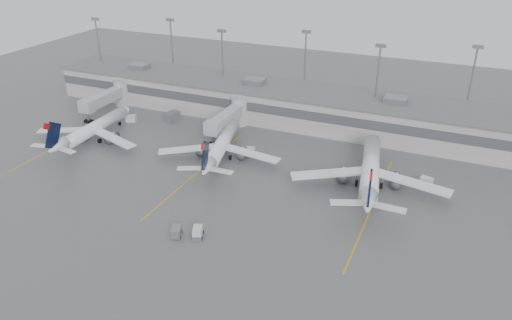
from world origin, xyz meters
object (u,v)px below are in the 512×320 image
at_px(jet_far_left, 92,129).
at_px(jet_mid_left, 221,145).
at_px(baggage_tug, 198,233).
at_px(jet_mid_right, 370,170).

height_order(jet_far_left, jet_mid_left, jet_mid_left).
distance_m(jet_mid_left, baggage_tug, 29.08).
distance_m(jet_far_left, jet_mid_left, 31.13).
distance_m(jet_mid_right, baggage_tug, 35.32).
relative_size(jet_far_left, jet_mid_left, 1.01).
bearing_deg(jet_mid_left, jet_mid_right, -12.58).
xyz_separation_m(jet_mid_left, jet_mid_right, (31.38, 0.43, 0.41)).
distance_m(jet_mid_left, jet_mid_right, 31.39).
height_order(jet_far_left, jet_mid_right, jet_mid_right).
bearing_deg(jet_far_left, jet_mid_left, 4.48).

